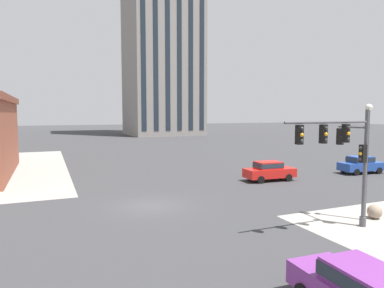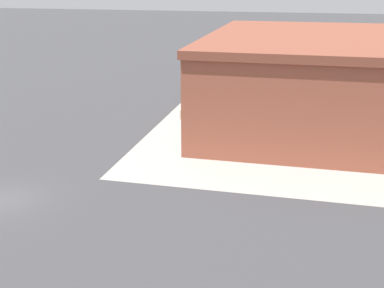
% 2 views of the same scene
% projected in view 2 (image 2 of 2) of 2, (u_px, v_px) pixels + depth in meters
% --- Properties ---
extents(ground_plane, '(320.00, 320.00, 0.00)m').
position_uv_depth(ground_plane, '(5.00, 200.00, 27.77)').
color(ground_plane, '#38383A').
extents(sidewalk_far_corner, '(32.00, 32.00, 0.02)m').
position_uv_depth(sidewalk_far_corner, '(350.00, 125.00, 41.77)').
color(sidewalk_far_corner, gray).
rests_on(sidewalk_far_corner, ground).
extents(storefront_block_near_corner, '(23.79, 16.95, 7.46)m').
position_uv_depth(storefront_block_near_corner, '(308.00, 78.00, 42.00)').
color(storefront_block_near_corner, brown).
rests_on(storefront_block_near_corner, ground).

